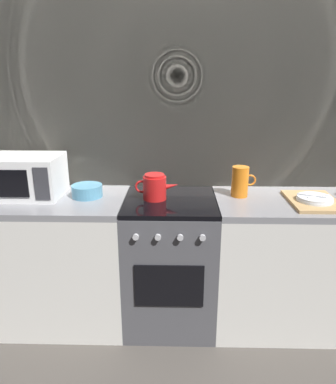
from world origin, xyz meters
name	(u,v)px	position (x,y,z in m)	size (l,w,h in m)	color
ground_plane	(170,317)	(0.00, 0.00, 0.00)	(8.00, 8.00, 0.00)	#47423D
back_wall	(171,144)	(0.00, 0.32, 1.20)	(3.60, 0.05, 2.40)	#B2AD9E
counter_left	(40,260)	(-0.90, 0.00, 0.45)	(1.20, 0.60, 0.90)	silver
stove_unit	(170,261)	(0.00, 0.00, 0.45)	(0.60, 0.63, 0.90)	#4C4C51
counter_right	(302,263)	(0.90, 0.00, 0.45)	(1.20, 0.60, 0.90)	silver
microwave	(26,176)	(-0.95, 0.05, 1.04)	(0.46, 0.35, 0.27)	white
kettle	(155,187)	(-0.10, 0.01, 0.98)	(0.28, 0.15, 0.17)	red
mixing_bowl	(87,191)	(-0.55, 0.04, 0.94)	(0.20, 0.20, 0.08)	teal
pitcher	(240,182)	(0.46, 0.08, 1.00)	(0.16, 0.11, 0.20)	orange
dish_pile	(314,200)	(0.90, -0.05, 0.92)	(0.30, 0.40, 0.06)	tan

